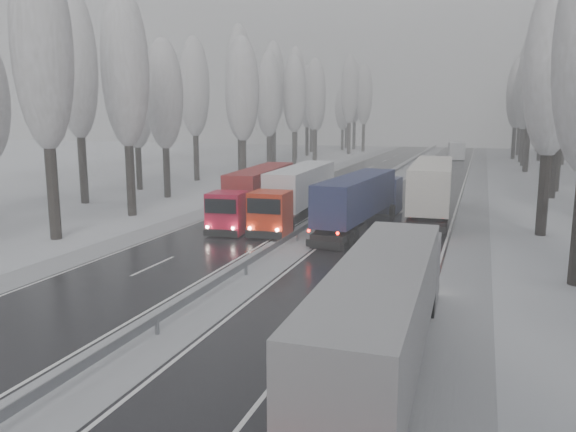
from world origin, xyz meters
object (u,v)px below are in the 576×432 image
Objects in this scene: truck_grey_tarp at (387,305)px; truck_blue_box at (362,197)px; truck_red_white at (298,189)px; truck_red_red at (257,190)px; truck_cream_box at (432,185)px; box_truck_distant at (456,150)px.

truck_grey_tarp reaches higher than truck_blue_box.
truck_blue_box is at bearing -23.19° from truck_red_white.
truck_grey_tarp is at bearing -64.79° from truck_red_red.
truck_grey_tarp is 0.87× the size of truck_cream_box.
truck_red_white is at bearing 163.75° from truck_blue_box.
truck_cream_box is at bearing 13.48° from truck_red_red.
truck_grey_tarp is 25.97m from truck_red_white.
truck_blue_box is 5.60m from truck_red_white.
truck_grey_tarp is 27.11m from truck_red_red.
truck_cream_box reaches higher than truck_red_white.
truck_cream_box is 60.60m from box_truck_distant.
truck_red_white is at bearing -103.02° from box_truck_distant.
truck_red_white is (-9.45, -3.90, -0.27)m from truck_cream_box.
truck_cream_box reaches higher than truck_blue_box.
truck_blue_box is at bearing -128.30° from truck_cream_box.
box_truck_distant is (3.20, 66.47, -0.61)m from truck_blue_box.
box_truck_distant is (-1.01, 60.59, -0.95)m from truck_cream_box.
truck_blue_box is 7.24m from truck_cream_box.
box_truck_distant is at bearing 90.21° from truck_grey_tarp.
truck_red_white reaches higher than truck_grey_tarp.
truck_red_white is 1.04× the size of truck_red_red.
truck_cream_box is at bearing 58.84° from truck_blue_box.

